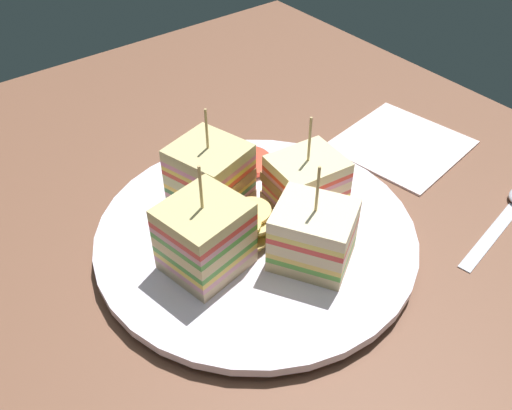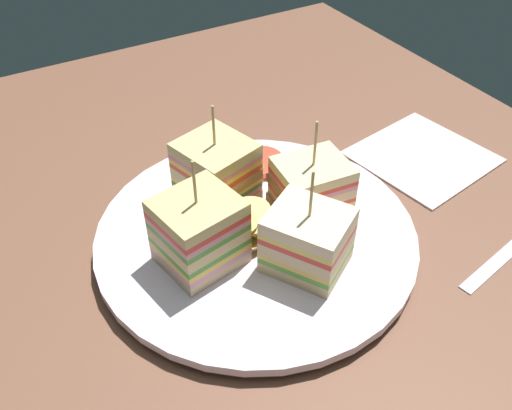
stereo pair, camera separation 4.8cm
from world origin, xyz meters
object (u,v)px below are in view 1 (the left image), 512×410
at_px(sandwich_wedge_1, 210,176).
at_px(napkin, 401,144).
at_px(sandwich_wedge_2, 205,237).
at_px(sandwich_wedge_3, 313,235).
at_px(chip_pile, 246,225).
at_px(plate, 256,235).
at_px(sandwich_wedge_0, 304,181).

bearing_deg(sandwich_wedge_1, napkin, 65.58).
relative_size(sandwich_wedge_2, sandwich_wedge_3, 1.06).
xyz_separation_m(sandwich_wedge_1, chip_pile, (0.06, -0.00, -0.02)).
distance_m(sandwich_wedge_1, sandwich_wedge_2, 0.08).
height_order(plate, chip_pile, chip_pile).
xyz_separation_m(sandwich_wedge_2, sandwich_wedge_3, (0.05, 0.07, -0.00)).
xyz_separation_m(sandwich_wedge_0, chip_pile, (0.00, -0.07, -0.01)).
distance_m(sandwich_wedge_0, napkin, 0.17).
relative_size(sandwich_wedge_0, sandwich_wedge_1, 0.95).
height_order(chip_pile, napkin, chip_pile).
relative_size(sandwich_wedge_3, napkin, 0.75).
bearing_deg(sandwich_wedge_3, sandwich_wedge_2, 25.26).
xyz_separation_m(sandwich_wedge_3, chip_pile, (-0.05, -0.03, -0.01)).
xyz_separation_m(sandwich_wedge_1, sandwich_wedge_2, (0.07, -0.05, 0.00)).
bearing_deg(plate, sandwich_wedge_3, 14.97).
relative_size(sandwich_wedge_2, napkin, 0.79).
distance_m(sandwich_wedge_3, napkin, 0.23).
bearing_deg(sandwich_wedge_1, plate, -7.25).
bearing_deg(sandwich_wedge_2, napkin, -4.52).
height_order(sandwich_wedge_2, chip_pile, sandwich_wedge_2).
xyz_separation_m(sandwich_wedge_3, napkin, (-0.08, 0.21, -0.04)).
height_order(sandwich_wedge_3, napkin, sandwich_wedge_3).
bearing_deg(chip_pile, plate, 99.49).
bearing_deg(napkin, sandwich_wedge_3, -69.54).
distance_m(sandwich_wedge_1, napkin, 0.24).
relative_size(plate, chip_pile, 4.02).
bearing_deg(plate, chip_pile, -80.51).
relative_size(sandwich_wedge_1, napkin, 0.77).
bearing_deg(sandwich_wedge_2, chip_pile, -3.58).
bearing_deg(plate, sandwich_wedge_0, 92.70).
relative_size(sandwich_wedge_0, sandwich_wedge_2, 0.93).
distance_m(sandwich_wedge_2, napkin, 0.29).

